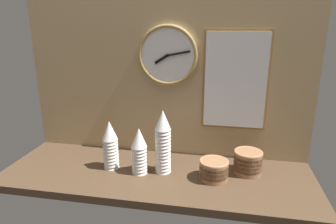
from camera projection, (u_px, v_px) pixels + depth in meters
The scene contains 9 objects.
ground_plane at pixel (157, 175), 156.90cm from camera, with size 160.00×56.00×4.00cm, color #4C3826.
wall_tiled_back at pixel (166, 64), 165.79cm from camera, with size 160.00×3.00×105.00cm.
cup_stack_center_left at pixel (111, 144), 157.28cm from camera, with size 8.12×8.12×26.32cm.
cup_stack_center_right at pixel (163, 142), 151.72cm from camera, with size 8.12×8.12×33.49cm.
cup_stack_center at pixel (139, 151), 151.83cm from camera, with size 8.12×8.12×24.53cm.
bowl_stack_far_right at pixel (248, 161), 153.45cm from camera, with size 14.46×14.46×12.07cm.
bowl_stack_right at pixel (214, 169), 147.66cm from camera, with size 14.46×14.46×10.02cm.
wall_clock at pixel (168, 55), 161.19cm from camera, with size 32.68×2.70×32.68cm.
menu_board at pixel (235, 81), 159.29cm from camera, with size 34.74×1.32×53.41cm.
Camera 1 is at (31.92, -136.72, 75.69)cm, focal length 32.00 mm.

